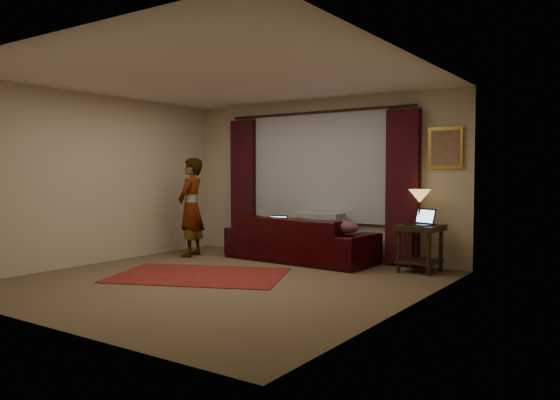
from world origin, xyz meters
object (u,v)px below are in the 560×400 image
object	(u,v)px
laptop_sofa	(276,223)
sofa	(300,230)
person	(191,207)
laptop_table	(420,217)
tiffany_lamp	(420,207)
end_table	(420,249)

from	to	relation	value
laptop_sofa	sofa	bearing A→B (deg)	20.80
person	laptop_table	bearing A→B (deg)	81.81
sofa	tiffany_lamp	xyz separation A→B (m)	(1.87, 0.21, 0.42)
end_table	person	world-z (taller)	person
tiffany_lamp	person	size ratio (longest dim) A/B	0.30
sofa	laptop_sofa	xyz separation A→B (m)	(-0.32, -0.21, 0.11)
sofa	laptop_table	distance (m)	1.95
laptop_sofa	person	bearing A→B (deg)	-176.09
laptop_sofa	laptop_table	size ratio (longest dim) A/B	0.94
end_table	person	bearing A→B (deg)	-168.58
laptop_table	person	xyz separation A→B (m)	(-3.69, -0.67, 0.04)
laptop_sofa	tiffany_lamp	size ratio (longest dim) A/B	0.67
laptop_table	tiffany_lamp	bearing A→B (deg)	132.53
laptop_table	sofa	bearing A→B (deg)	-157.81
laptop_sofa	laptop_table	world-z (taller)	laptop_table
tiffany_lamp	laptop_table	bearing A→B (deg)	-68.00
laptop_sofa	tiffany_lamp	distance (m)	2.25
sofa	person	size ratio (longest dim) A/B	1.47
sofa	tiffany_lamp	distance (m)	1.93
person	end_table	bearing A→B (deg)	83.00
end_table	sofa	bearing A→B (deg)	-176.07
sofa	person	bearing A→B (deg)	22.44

